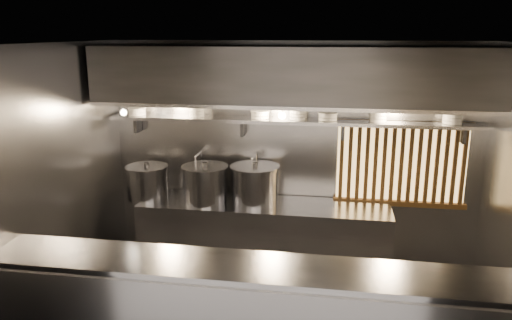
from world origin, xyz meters
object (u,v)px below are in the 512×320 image
(heat_lamp, at_px, (122,107))
(stock_pot_left, at_px, (147,182))
(pendant_bulb, at_px, (282,116))
(stock_pot_mid, at_px, (205,184))
(stock_pot_right, at_px, (255,184))

(heat_lamp, xyz_separation_m, stock_pot_left, (0.15, 0.27, -0.96))
(pendant_bulb, distance_m, stock_pot_mid, 1.24)
(pendant_bulb, relative_size, stock_pot_right, 0.27)
(stock_pot_mid, height_order, stock_pot_right, stock_pot_right)
(pendant_bulb, relative_size, stock_pot_mid, 0.30)
(pendant_bulb, distance_m, stock_pot_left, 1.86)
(pendant_bulb, relative_size, stock_pot_left, 0.34)
(pendant_bulb, xyz_separation_m, stock_pot_left, (-1.65, -0.08, -0.86))
(pendant_bulb, bearing_deg, stock_pot_right, -174.18)
(pendant_bulb, distance_m, stock_pot_right, 0.89)
(heat_lamp, height_order, pendant_bulb, heat_lamp)
(pendant_bulb, bearing_deg, stock_pot_mid, -172.92)
(stock_pot_left, height_order, stock_pot_mid, stock_pot_mid)
(stock_pot_mid, bearing_deg, pendant_bulb, 7.08)
(stock_pot_right, bearing_deg, pendant_bulb, 5.82)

